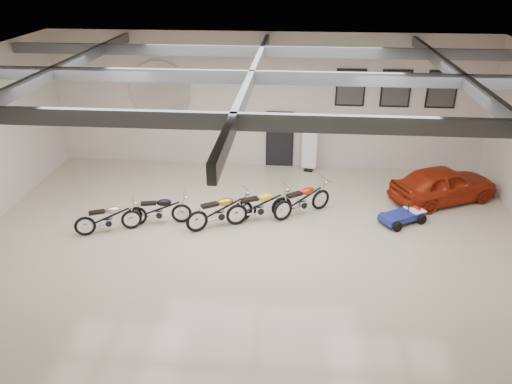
# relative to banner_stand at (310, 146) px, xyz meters

# --- Properties ---
(floor) EXTENTS (16.00, 12.00, 0.01)m
(floor) POSITION_rel_banner_stand_xyz_m (-1.62, -5.50, -1.01)
(floor) COLOR tan
(floor) RESTS_ON ground
(ceiling) EXTENTS (16.00, 12.00, 0.01)m
(ceiling) POSITION_rel_banner_stand_xyz_m (-1.62, -5.50, 3.99)
(ceiling) COLOR slate
(ceiling) RESTS_ON back_wall
(back_wall) EXTENTS (16.00, 0.02, 5.00)m
(back_wall) POSITION_rel_banner_stand_xyz_m (-1.62, 0.50, 1.49)
(back_wall) COLOR beige
(back_wall) RESTS_ON floor
(ceiling_beams) EXTENTS (15.80, 11.80, 0.32)m
(ceiling_beams) POSITION_rel_banner_stand_xyz_m (-1.62, -5.50, 3.74)
(ceiling_beams) COLOR #515458
(ceiling_beams) RESTS_ON ceiling
(door) EXTENTS (0.92, 0.08, 2.10)m
(door) POSITION_rel_banner_stand_xyz_m (-1.12, 0.45, 0.04)
(door) COLOR black
(door) RESTS_ON back_wall
(logo_plaque) EXTENTS (2.30, 0.06, 1.16)m
(logo_plaque) POSITION_rel_banner_stand_xyz_m (-5.62, 0.45, 1.79)
(logo_plaque) COLOR silver
(logo_plaque) RESTS_ON back_wall
(poster_left) EXTENTS (1.05, 0.08, 1.35)m
(poster_left) POSITION_rel_banner_stand_xyz_m (1.38, 0.46, 2.09)
(poster_left) COLOR black
(poster_left) RESTS_ON back_wall
(poster_mid) EXTENTS (1.05, 0.08, 1.35)m
(poster_mid) POSITION_rel_banner_stand_xyz_m (2.98, 0.46, 2.09)
(poster_mid) COLOR black
(poster_mid) RESTS_ON back_wall
(poster_right) EXTENTS (1.05, 0.08, 1.35)m
(poster_right) POSITION_rel_banner_stand_xyz_m (4.58, 0.46, 2.09)
(poster_right) COLOR black
(poster_right) RESTS_ON back_wall
(oil_sign) EXTENTS (0.72, 0.10, 0.72)m
(oil_sign) POSITION_rel_banner_stand_xyz_m (0.28, 0.45, 0.69)
(oil_sign) COLOR white
(oil_sign) RESTS_ON back_wall
(banner_stand) EXTENTS (0.58, 0.31, 2.02)m
(banner_stand) POSITION_rel_banner_stand_xyz_m (0.00, 0.00, 0.00)
(banner_stand) COLOR white
(banner_stand) RESTS_ON floor
(motorcycle_silver) EXTENTS (1.96, 1.27, 0.98)m
(motorcycle_silver) POSITION_rel_banner_stand_xyz_m (-5.90, -5.10, -0.52)
(motorcycle_silver) COLOR silver
(motorcycle_silver) RESTS_ON floor
(motorcycle_black) EXTENTS (1.99, 0.97, 0.99)m
(motorcycle_black) POSITION_rel_banner_stand_xyz_m (-4.55, -4.49, -0.51)
(motorcycle_black) COLOR silver
(motorcycle_black) RESTS_ON floor
(motorcycle_gold) EXTENTS (2.13, 1.64, 1.09)m
(motorcycle_gold) POSITION_rel_banner_stand_xyz_m (-2.69, -4.48, -0.46)
(motorcycle_gold) COLOR silver
(motorcycle_gold) RESTS_ON floor
(motorcycle_yellow) EXTENTS (2.17, 1.46, 1.09)m
(motorcycle_yellow) POSITION_rel_banner_stand_xyz_m (-1.54, -4.03, -0.47)
(motorcycle_yellow) COLOR silver
(motorcycle_yellow) RESTS_ON floor
(motorcycle_red) EXTENTS (2.06, 1.74, 1.08)m
(motorcycle_red) POSITION_rel_banner_stand_xyz_m (-0.24, -3.52, -0.47)
(motorcycle_red) COLOR silver
(motorcycle_red) RESTS_ON floor
(go_kart) EXTENTS (1.87, 1.59, 0.63)m
(go_kart) POSITION_rel_banner_stand_xyz_m (2.93, -3.72, -0.70)
(go_kart) COLOR navy
(go_kart) RESTS_ON floor
(vintage_car) EXTENTS (2.81, 3.86, 1.22)m
(vintage_car) POSITION_rel_banner_stand_xyz_m (4.38, -2.18, -0.40)
(vintage_car) COLOR maroon
(vintage_car) RESTS_ON floor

